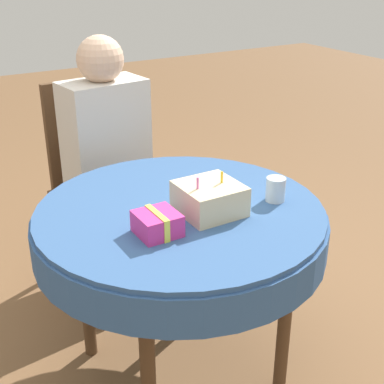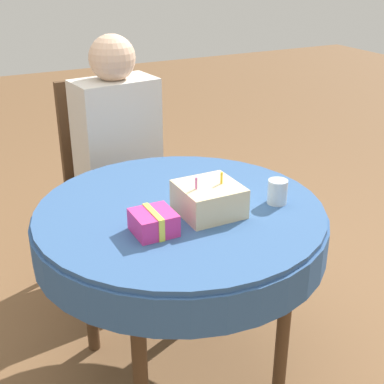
{
  "view_description": "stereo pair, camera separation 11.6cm",
  "coord_description": "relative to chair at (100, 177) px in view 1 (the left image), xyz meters",
  "views": [
    {
      "loc": [
        -0.83,
        -1.47,
        1.57
      ],
      "look_at": [
        0.04,
        -0.02,
        0.8
      ],
      "focal_mm": 50.0,
      "sensor_mm": 36.0,
      "label": 1
    },
    {
      "loc": [
        -0.73,
        -1.53,
        1.57
      ],
      "look_at": [
        0.04,
        -0.02,
        0.8
      ],
      "focal_mm": 50.0,
      "sensor_mm": 36.0,
      "label": 2
    }
  ],
  "objects": [
    {
      "name": "gift_box",
      "position": [
        -0.19,
        -0.99,
        0.24
      ],
      "size": [
        0.13,
        0.14,
        0.08
      ],
      "color": "#D13384",
      "rests_on": "dining_table"
    },
    {
      "name": "ground_plane",
      "position": [
        -0.03,
        -0.86,
        -0.53
      ],
      "size": [
        12.0,
        12.0,
        0.0
      ],
      "primitive_type": "plane",
      "color": "brown"
    },
    {
      "name": "person",
      "position": [
        0.01,
        -0.1,
        0.21
      ],
      "size": [
        0.4,
        0.34,
        1.23
      ],
      "rotation": [
        0.0,
        0.0,
        0.11
      ],
      "color": "#DBB293",
      "rests_on": "ground_plane"
    },
    {
      "name": "chair",
      "position": [
        0.0,
        0.0,
        0.0
      ],
      "size": [
        0.5,
        0.5,
        1.0
      ],
      "rotation": [
        0.0,
        0.0,
        0.11
      ],
      "color": "#4C331E",
      "rests_on": "ground_plane"
    },
    {
      "name": "dining_table",
      "position": [
        -0.03,
        -0.86,
        0.11
      ],
      "size": [
        1.04,
        1.04,
        0.73
      ],
      "color": "#335689",
      "rests_on": "ground_plane"
    },
    {
      "name": "drinking_glass",
      "position": [
        0.29,
        -0.99,
        0.25
      ],
      "size": [
        0.07,
        0.07,
        0.09
      ],
      "color": "silver",
      "rests_on": "dining_table"
    },
    {
      "name": "birthday_cake",
      "position": [
        0.04,
        -0.95,
        0.26
      ],
      "size": [
        0.2,
        0.2,
        0.15
      ],
      "color": "beige",
      "rests_on": "dining_table"
    }
  ]
}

